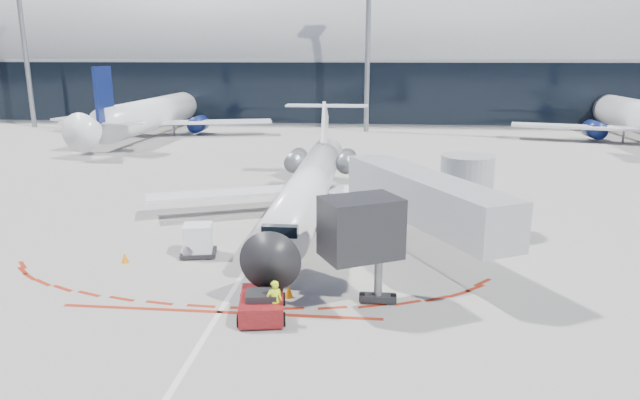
# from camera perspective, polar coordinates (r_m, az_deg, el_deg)

# --- Properties ---
(ground) EXTENTS (260.00, 260.00, 0.00)m
(ground) POSITION_cam_1_polar(r_m,az_deg,el_deg) (35.73, -5.09, -3.16)
(ground) COLOR gray
(ground) RESTS_ON ground
(apron_centerline) EXTENTS (0.25, 40.00, 0.01)m
(apron_centerline) POSITION_cam_1_polar(r_m,az_deg,el_deg) (37.60, -4.53, -2.24)
(apron_centerline) COLOR silver
(apron_centerline) RESTS_ON ground
(apron_stop_bar) EXTENTS (14.00, 0.25, 0.01)m
(apron_stop_bar) POSITION_cam_1_polar(r_m,az_deg,el_deg) (25.29, -9.99, -10.97)
(apron_stop_bar) COLOR maroon
(apron_stop_bar) RESTS_ON ground
(terminal_building) EXTENTS (150.00, 24.15, 24.00)m
(terminal_building) POSITION_cam_1_polar(r_m,az_deg,el_deg) (98.65, 1.96, 13.12)
(terminal_building) COLOR gray
(terminal_building) RESTS_ON ground
(jet_bridge) EXTENTS (10.03, 15.20, 4.90)m
(jet_bridge) POSITION_cam_1_polar(r_m,az_deg,el_deg) (31.57, 11.47, -0.08)
(jet_bridge) COLOR #9B9EA4
(jet_bridge) RESTS_ON ground
(light_mast_west) EXTENTS (0.70, 0.70, 25.00)m
(light_mast_west) POSITION_cam_1_polar(r_m,az_deg,el_deg) (96.38, -27.48, 13.90)
(light_mast_west) COLOR gray
(light_mast_west) RESTS_ON ground
(light_mast_centre) EXTENTS (0.70, 0.70, 25.00)m
(light_mast_centre) POSITION_cam_1_polar(r_m,az_deg,el_deg) (81.47, 4.81, 15.60)
(light_mast_centre) COLOR gray
(light_mast_centre) RESTS_ON ground
(regional_jet) EXTENTS (22.65, 27.93, 7.00)m
(regional_jet) POSITION_cam_1_polar(r_m,az_deg,el_deg) (38.09, -0.96, 1.65)
(regional_jet) COLOR white
(regional_jet) RESTS_ON ground
(pushback_tug) EXTENTS (2.35, 4.68, 1.19)m
(pushback_tug) POSITION_cam_1_polar(r_m,az_deg,el_deg) (24.51, -5.82, -10.33)
(pushback_tug) COLOR #570C10
(pushback_tug) RESTS_ON ground
(ramp_worker) EXTENTS (0.80, 0.69, 1.86)m
(ramp_worker) POSITION_cam_1_polar(r_m,az_deg,el_deg) (23.70, -4.57, -10.12)
(ramp_worker) COLOR #D4FF1A
(ramp_worker) RESTS_ON ground
(uld_container) EXTENTS (2.17, 1.95, 1.77)m
(uld_container) POSITION_cam_1_polar(r_m,az_deg,el_deg) (31.88, -12.10, -3.96)
(uld_container) COLOR black
(uld_container) RESTS_ON ground
(safety_cone_left) EXTENTS (0.38, 0.38, 0.52)m
(safety_cone_left) POSITION_cam_1_polar(r_m,az_deg,el_deg) (32.08, -18.93, -5.49)
(safety_cone_left) COLOR orange
(safety_cone_left) RESTS_ON ground
(safety_cone_right) EXTENTS (0.41, 0.41, 0.56)m
(safety_cone_right) POSITION_cam_1_polar(r_m,az_deg,el_deg) (26.25, -3.15, -9.12)
(safety_cone_right) COLOR orange
(safety_cone_right) RESTS_ON ground
(bg_airliner_0) EXTENTS (36.44, 38.59, 11.79)m
(bg_airliner_0) POSITION_cam_1_polar(r_m,az_deg,el_deg) (81.73, -15.95, 10.47)
(bg_airliner_0) COLOR white
(bg_airliner_0) RESTS_ON ground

